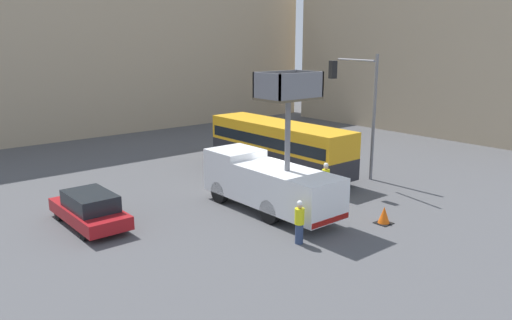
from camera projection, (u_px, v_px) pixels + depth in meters
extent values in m
plane|color=#4C4C4F|center=(280.00, 201.00, 24.57)|extent=(120.00, 120.00, 0.00)
cube|color=tan|center=(70.00, 38.00, 42.61)|extent=(44.00, 10.00, 15.78)
cube|color=tan|center=(460.00, 49.00, 42.63)|extent=(10.00, 28.00, 13.86)
cube|color=white|center=(235.00, 170.00, 24.56)|extent=(2.26, 2.22, 2.04)
cube|color=white|center=(287.00, 189.00, 21.84)|extent=(2.26, 5.18, 1.72)
cube|color=red|center=(330.00, 220.00, 20.11)|extent=(2.21, 0.10, 0.24)
cylinder|color=black|center=(220.00, 192.00, 24.18)|extent=(0.30, 1.06, 1.06)
cylinder|color=black|center=(251.00, 185.00, 25.39)|extent=(0.30, 1.06, 1.06)
cylinder|color=black|center=(270.00, 212.00, 21.42)|extent=(0.30, 1.06, 1.06)
cylinder|color=black|center=(302.00, 202.00, 22.64)|extent=(0.30, 1.06, 1.06)
cylinder|color=slate|center=(288.00, 136.00, 21.27)|extent=(0.24, 0.24, 3.08)
cube|color=brown|center=(288.00, 98.00, 20.90)|extent=(2.50, 1.66, 0.10)
cube|color=slate|center=(267.00, 86.00, 20.01)|extent=(0.08, 1.66, 1.05)
cube|color=slate|center=(309.00, 83.00, 21.52)|extent=(0.08, 1.66, 1.05)
cube|color=slate|center=(276.00, 83.00, 21.36)|extent=(2.50, 0.08, 1.05)
cube|color=slate|center=(302.00, 86.00, 20.18)|extent=(2.50, 0.08, 1.05)
cube|color=#232328|center=(279.00, 156.00, 29.54)|extent=(2.47, 10.03, 1.16)
cube|color=orange|center=(279.00, 135.00, 29.24)|extent=(2.47, 10.03, 1.42)
cube|color=black|center=(279.00, 138.00, 29.29)|extent=(2.49, 9.63, 0.63)
cylinder|color=black|center=(233.00, 158.00, 31.30)|extent=(0.30, 0.98, 0.98)
cylinder|color=black|center=(259.00, 153.00, 32.66)|extent=(0.30, 0.98, 0.98)
cylinder|color=black|center=(303.00, 179.00, 26.67)|extent=(0.30, 0.98, 0.98)
cylinder|color=black|center=(330.00, 172.00, 28.02)|extent=(0.30, 0.98, 0.98)
cylinder|color=slate|center=(374.00, 118.00, 27.54)|extent=(0.18, 0.18, 6.98)
cylinder|color=slate|center=(356.00, 60.00, 26.12)|extent=(0.71, 2.87, 0.13)
cube|color=black|center=(333.00, 70.00, 25.56)|extent=(0.38, 0.38, 0.90)
sphere|color=red|center=(333.00, 65.00, 25.50)|extent=(0.20, 0.20, 0.20)
cylinder|color=navy|center=(299.00, 234.00, 19.33)|extent=(0.32, 0.32, 0.80)
cylinder|color=yellow|center=(300.00, 216.00, 19.16)|extent=(0.38, 0.38, 0.63)
sphere|color=tan|center=(300.00, 206.00, 19.07)|extent=(0.22, 0.22, 0.22)
sphere|color=white|center=(300.00, 203.00, 19.04)|extent=(0.23, 0.23, 0.23)
cylinder|color=navy|center=(325.00, 191.00, 24.71)|extent=(0.32, 0.32, 0.85)
cylinder|color=yellow|center=(326.00, 176.00, 24.53)|extent=(0.38, 0.38, 0.67)
sphere|color=tan|center=(326.00, 167.00, 24.42)|extent=(0.23, 0.23, 0.23)
sphere|color=white|center=(326.00, 165.00, 24.40)|extent=(0.24, 0.24, 0.24)
cube|color=black|center=(384.00, 223.00, 21.52)|extent=(0.66, 0.66, 0.03)
cone|color=#F25B0F|center=(384.00, 215.00, 21.44)|extent=(0.53, 0.53, 0.75)
cube|color=maroon|center=(89.00, 213.00, 21.19)|extent=(1.85, 4.66, 0.55)
cube|color=black|center=(90.00, 201.00, 20.88)|extent=(1.63, 2.56, 0.67)
cylinder|color=black|center=(59.00, 213.00, 21.82)|extent=(0.22, 0.64, 0.64)
cylinder|color=black|center=(94.00, 206.00, 22.83)|extent=(0.22, 0.64, 0.64)
cylinder|color=black|center=(84.00, 232.00, 19.67)|extent=(0.22, 0.64, 0.64)
cylinder|color=black|center=(122.00, 223.00, 20.67)|extent=(0.22, 0.64, 0.64)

